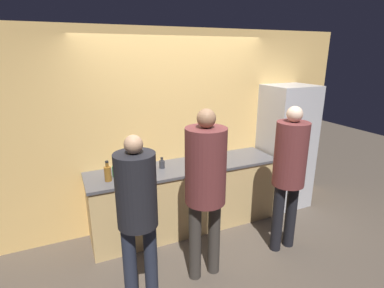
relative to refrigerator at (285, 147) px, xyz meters
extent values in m
plane|color=#4C4238|center=(-1.65, -0.36, -0.93)|extent=(14.00, 14.00, 0.00)
cube|color=#E0B266|center=(-1.65, 0.32, 0.37)|extent=(5.20, 0.06, 2.60)
cube|color=tan|center=(-1.65, 0.00, -0.50)|extent=(2.49, 0.64, 0.86)
cube|color=#4C4C51|center=(-1.65, 0.00, -0.05)|extent=(2.52, 0.67, 0.03)
cube|color=#B7B7BC|center=(0.00, 0.00, 0.00)|extent=(0.69, 0.60, 1.85)
cylinder|color=#99999E|center=(-0.21, -0.32, 0.09)|extent=(0.02, 0.02, 0.65)
cylinder|color=#232838|center=(-2.62, -0.96, -0.53)|extent=(0.13, 0.13, 0.79)
cylinder|color=#232838|center=(-2.42, -0.96, -0.53)|extent=(0.13, 0.13, 0.79)
cylinder|color=black|center=(-2.52, -0.96, 0.20)|extent=(0.37, 0.37, 0.69)
sphere|color=tan|center=(-2.52, -0.96, 0.63)|extent=(0.16, 0.16, 0.16)
cylinder|color=#38332D|center=(-1.94, -0.95, -0.49)|extent=(0.13, 0.13, 0.87)
cylinder|color=#38332D|center=(-1.72, -0.95, -0.49)|extent=(0.13, 0.13, 0.87)
cylinder|color=brown|center=(-1.83, -0.95, 0.32)|extent=(0.40, 0.40, 0.76)
sphere|color=#936B4C|center=(-1.83, -0.95, 0.79)|extent=(0.18, 0.18, 0.18)
cylinder|color=black|center=(-0.85, -0.92, -0.51)|extent=(0.13, 0.13, 0.84)
cylinder|color=black|center=(-0.65, -0.92, -0.51)|extent=(0.13, 0.13, 0.84)
cylinder|color=brown|center=(-0.75, -0.92, 0.28)|extent=(0.36, 0.36, 0.74)
sphere|color=beige|center=(-0.75, -0.92, 0.74)|extent=(0.18, 0.18, 0.18)
cylinder|color=beige|center=(-2.18, 0.05, 0.01)|extent=(0.29, 0.29, 0.09)
ellipsoid|color=yellow|center=(-2.14, 0.05, 0.07)|extent=(0.15, 0.12, 0.04)
cylinder|color=silver|center=(-2.47, 0.14, 0.02)|extent=(0.09, 0.09, 0.12)
cylinder|color=#99754C|center=(-2.48, 0.14, 0.11)|extent=(0.01, 0.04, 0.18)
cylinder|color=#99754C|center=(-2.46, 0.14, 0.11)|extent=(0.03, 0.04, 0.18)
cylinder|color=#99754C|center=(-2.47, 0.13, 0.11)|extent=(0.04, 0.01, 0.18)
cylinder|color=#333338|center=(-1.95, 0.03, 0.02)|extent=(0.07, 0.07, 0.10)
cylinder|color=#333338|center=(-1.95, 0.03, 0.08)|extent=(0.03, 0.03, 0.03)
cylinder|color=black|center=(-1.95, 0.03, 0.10)|extent=(0.04, 0.04, 0.01)
cylinder|color=#236033|center=(-2.55, 0.00, 0.03)|extent=(0.06, 0.06, 0.13)
cylinder|color=#236033|center=(-2.55, 0.00, 0.11)|extent=(0.03, 0.03, 0.04)
cylinder|color=black|center=(-2.55, 0.00, 0.14)|extent=(0.03, 0.03, 0.01)
cylinder|color=brown|center=(-2.64, -0.10, 0.05)|extent=(0.08, 0.08, 0.17)
cylinder|color=brown|center=(-2.64, -0.10, 0.16)|extent=(0.04, 0.04, 0.05)
cylinder|color=black|center=(-2.64, -0.10, 0.20)|extent=(0.04, 0.04, 0.02)
cylinder|color=gold|center=(-1.28, -0.22, 0.01)|extent=(0.08, 0.08, 0.10)
camera|label=1|loc=(-3.05, -3.36, 1.38)|focal=28.00mm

